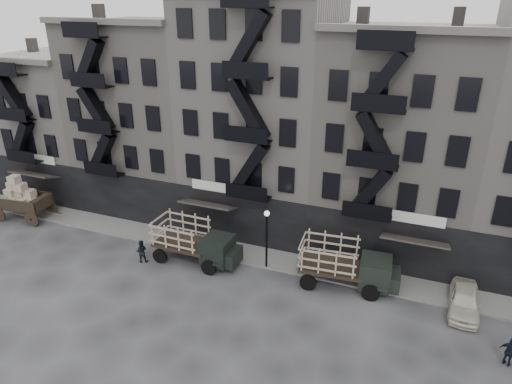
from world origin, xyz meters
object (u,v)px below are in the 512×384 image
(wagon, at_px, (20,194))
(stake_truck_east, at_px, (346,261))
(pedestrian_mid, at_px, (141,251))
(policeman, at_px, (510,352))
(stake_truck_west, at_px, (194,239))
(car_east, at_px, (464,301))

(wagon, relative_size, stake_truck_east, 0.74)
(pedestrian_mid, bearing_deg, policeman, 150.97)
(stake_truck_west, bearing_deg, wagon, 178.44)
(wagon, distance_m, pedestrian_mid, 13.15)
(pedestrian_mid, bearing_deg, stake_truck_east, 164.54)
(wagon, height_order, policeman, wagon)
(stake_truck_east, bearing_deg, policeman, -27.90)
(stake_truck_west, height_order, policeman, stake_truck_west)
(stake_truck_west, bearing_deg, car_east, 4.03)
(stake_truck_east, relative_size, pedestrian_mid, 3.80)
(wagon, xyz_separation_m, pedestrian_mid, (12.90, -2.17, -1.32))
(stake_truck_west, xyz_separation_m, stake_truck_east, (10.14, 0.91, 0.02))
(wagon, distance_m, car_east, 33.32)
(wagon, bearing_deg, car_east, -5.58)
(stake_truck_east, height_order, pedestrian_mid, stake_truck_east)
(wagon, bearing_deg, policeman, -11.71)
(wagon, distance_m, policeman, 35.46)
(wagon, xyz_separation_m, policeman, (35.25, -3.60, -1.33))
(stake_truck_west, relative_size, policeman, 3.75)
(wagon, height_order, stake_truck_west, wagon)
(stake_truck_west, height_order, stake_truck_east, stake_truck_east)
(pedestrian_mid, bearing_deg, wagon, -34.93)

